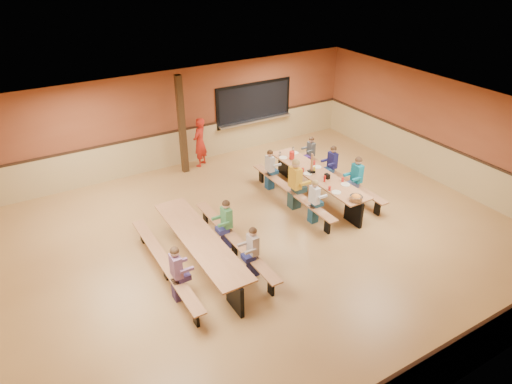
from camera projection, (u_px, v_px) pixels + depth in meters
ground at (266, 240)px, 10.95m from camera, size 12.00×12.00×0.00m
room_envelope at (266, 215)px, 10.61m from camera, size 12.04×10.04×3.02m
kitchen_pass_through at (254, 105)px, 15.10m from camera, size 2.78×0.28×1.38m
structural_post at (182, 126)px, 13.42m from camera, size 0.18×0.18×3.00m
cafeteria_table_main at (316, 180)px, 12.49m from camera, size 1.91×3.70×0.74m
cafeteria_table_second at (200, 246)px, 9.83m from camera, size 1.91×3.70×0.74m
seated_child_white_left at (314, 202)px, 11.37m from camera, size 0.35×0.29×1.17m
seated_adult_yellow at (295, 184)px, 11.94m from camera, size 0.46×0.38×1.40m
seated_child_grey_left at (270, 170)px, 12.92m from camera, size 0.35×0.29×1.18m
seated_child_teal_right at (356, 179)px, 12.30m from camera, size 0.40×0.33×1.27m
seated_child_navy_right at (332, 166)px, 13.09m from camera, size 0.37×0.30×1.21m
seated_child_char_right at (311, 155)px, 13.87m from camera, size 0.33×0.27×1.12m
seated_child_purple_sec at (177, 274)px, 8.88m from camera, size 0.38×0.31×1.23m
seated_child_green_sec at (227, 224)px, 10.42m from camera, size 0.38×0.31×1.23m
seated_child_tan_sec at (253, 252)px, 9.54m from camera, size 0.36×0.29×1.18m
standing_woman at (200, 142)px, 14.15m from camera, size 0.68×0.65×1.57m
punch_pitcher at (292, 155)px, 13.16m from camera, size 0.16×0.16×0.22m
chip_bowl at (356, 198)px, 11.08m from camera, size 0.32×0.32×0.15m
napkin_dispenser at (327, 176)px, 12.10m from camera, size 0.10×0.14×0.13m
condiment_mustard at (314, 170)px, 12.39m from camera, size 0.06×0.06×0.17m
condiment_ketchup at (325, 179)px, 11.92m from camera, size 0.06×0.06×0.17m
table_paddle at (312, 168)px, 12.37m from camera, size 0.16×0.16×0.56m
place_settings at (317, 172)px, 12.36m from camera, size 0.65×3.30×0.11m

